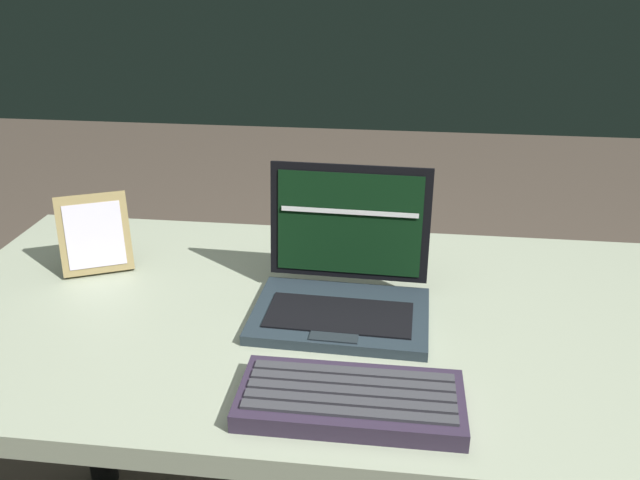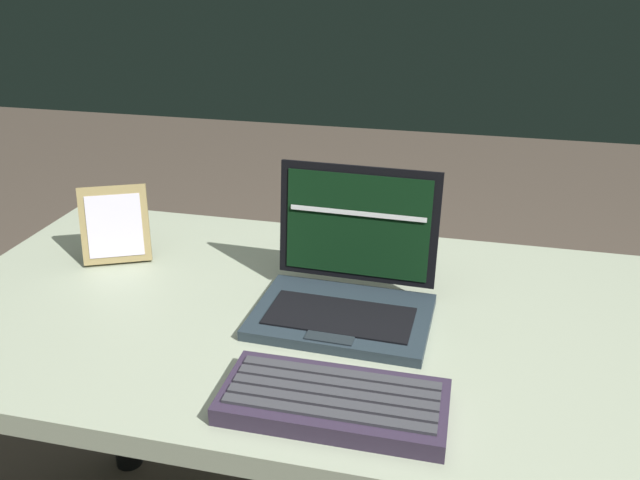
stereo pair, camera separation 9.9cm
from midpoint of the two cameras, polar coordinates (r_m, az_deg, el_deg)
The scene contains 4 objects.
desk at distance 1.16m, azimuth -1.46°, elevation -11.40°, with size 1.39×0.71×0.73m.
laptop_front at distance 1.08m, azimuth -0.55°, elevation -4.05°, with size 0.29×0.24×0.23m.
external_keyboard at distance 0.88m, azimuth -0.57°, elevation -13.91°, with size 0.30×0.14×0.03m.
photo_frame at distance 1.29m, azimuth -21.25°, elevation 0.41°, with size 0.14×0.10×0.15m.
Camera 1 is at (0.10, -0.94, 1.29)m, focal length 36.48 mm.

